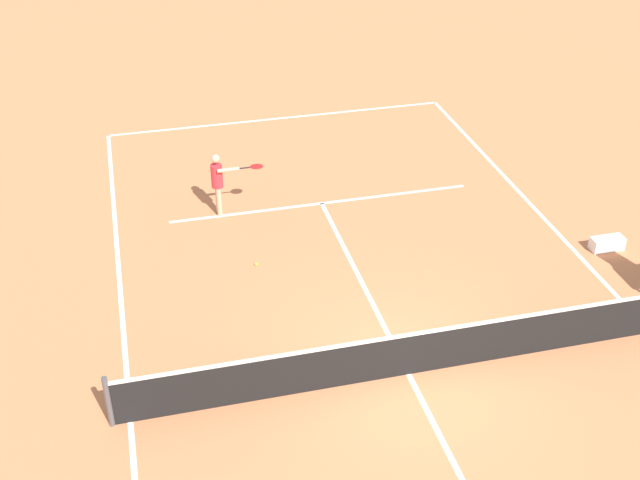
% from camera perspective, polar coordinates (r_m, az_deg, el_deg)
% --- Properties ---
extents(ground_plane, '(60.00, 60.00, 0.00)m').
position_cam_1_polar(ground_plane, '(15.51, 6.13, -9.20)').
color(ground_plane, '#D37A4C').
extents(court_lines, '(10.22, 23.94, 0.01)m').
position_cam_1_polar(court_lines, '(15.51, 6.13, -9.19)').
color(court_lines, white).
rests_on(court_lines, ground).
extents(tennis_net, '(10.82, 0.10, 1.07)m').
position_cam_1_polar(tennis_net, '(15.19, 6.24, -7.79)').
color(tennis_net, '#4C4C51').
rests_on(tennis_net, ground).
extents(player_serving, '(1.24, 0.55, 1.60)m').
position_cam_1_polar(player_serving, '(19.88, -6.98, 4.19)').
color(player_serving, '#D8A884').
rests_on(player_serving, ground).
extents(tennis_ball, '(0.07, 0.07, 0.07)m').
position_cam_1_polar(tennis_ball, '(18.30, -4.43, -1.68)').
color(tennis_ball, '#CCE033').
rests_on(tennis_ball, ground).
extents(equipment_bag, '(0.76, 0.32, 0.30)m').
position_cam_1_polar(equipment_bag, '(19.85, 19.24, -0.23)').
color(equipment_bag, white).
rests_on(equipment_bag, ground).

